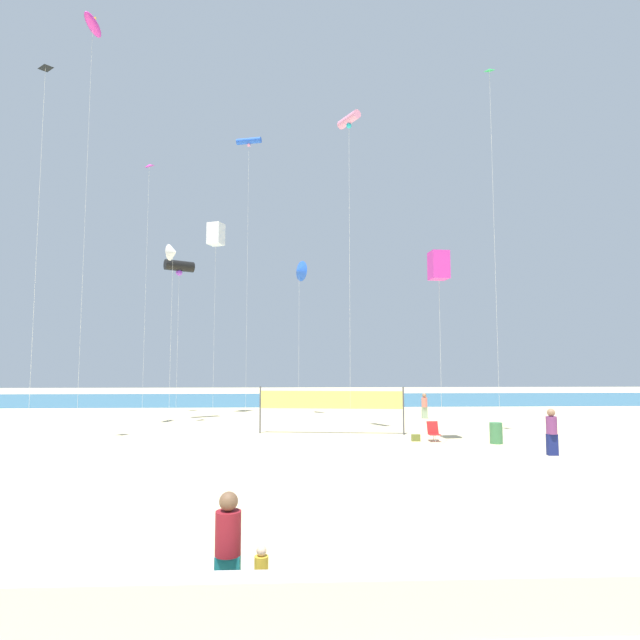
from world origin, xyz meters
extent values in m
plane|color=beige|center=(0.00, 0.00, 0.00)|extent=(120.00, 120.00, 0.00)
cube|color=teal|center=(0.00, 34.09, 0.00)|extent=(120.00, 20.00, 0.01)
cube|color=beige|center=(0.00, -11.35, 0.38)|extent=(28.00, 0.44, 0.75)
cube|color=#19727A|center=(-0.51, -10.59, 0.38)|extent=(0.36, 0.22, 0.76)
cylinder|color=maroon|center=(-0.51, -10.59, 1.07)|extent=(0.38, 0.38, 0.63)
sphere|color=brown|center=(-0.51, -10.59, 1.53)|extent=(0.28, 0.28, 0.28)
cube|color=olive|center=(-0.02, -10.62, 0.20)|extent=(0.20, 0.12, 0.41)
cylinder|color=gold|center=(-0.02, -10.62, 0.58)|extent=(0.21, 0.21, 0.34)
sphere|color=beige|center=(-0.02, -10.62, 0.82)|extent=(0.15, 0.15, 0.15)
cube|color=#99B28C|center=(8.84, 15.13, 0.37)|extent=(0.36, 0.21, 0.75)
cylinder|color=#EA7260|center=(8.84, 15.13, 1.06)|extent=(0.38, 0.38, 0.62)
sphere|color=#997051|center=(8.84, 15.13, 1.50)|extent=(0.28, 0.28, 0.28)
cube|color=navy|center=(10.48, 1.49, 0.41)|extent=(0.39, 0.24, 0.82)
cylinder|color=#7A3872|center=(10.48, 1.49, 1.16)|extent=(0.41, 0.41, 0.68)
sphere|color=#997051|center=(10.48, 1.49, 1.66)|extent=(0.30, 0.30, 0.30)
cube|color=red|center=(6.82, 5.21, 0.32)|extent=(0.52, 0.48, 0.03)
cube|color=red|center=(6.82, 5.50, 0.60)|extent=(0.52, 0.23, 0.57)
cylinder|color=silver|center=(6.82, 5.07, 0.16)|extent=(0.03, 0.03, 0.32)
cylinder|color=silver|center=(6.82, 5.36, 0.16)|extent=(0.03, 0.03, 0.32)
cylinder|color=#3F7F4C|center=(9.43, 4.49, 0.47)|extent=(0.56, 0.56, 0.93)
cylinder|color=#4C4C51|center=(-1.43, 8.45, 1.20)|extent=(0.08, 0.08, 2.40)
cylinder|color=#4C4C51|center=(5.88, 7.55, 1.20)|extent=(0.08, 0.08, 2.40)
cube|color=#EAE566|center=(2.23, 8.00, 1.73)|extent=(7.31, 0.92, 0.90)
cube|color=olive|center=(5.98, 5.36, 0.16)|extent=(0.39, 0.20, 0.31)
cylinder|color=silver|center=(-9.92, 16.72, 8.68)|extent=(0.01, 0.01, 17.36)
pyramid|color=#D833A5|center=(-9.95, 16.70, 17.42)|extent=(0.83, 0.83, 0.38)
cylinder|color=silver|center=(9.72, 4.76, 8.85)|extent=(0.01, 0.01, 17.70)
pyramid|color=green|center=(9.72, 4.75, 17.75)|extent=(0.52, 0.53, 0.22)
cylinder|color=silver|center=(-10.59, 3.42, 8.24)|extent=(0.01, 0.01, 16.48)
pyramid|color=black|center=(-10.61, 3.42, 16.54)|extent=(0.62, 0.61, 0.25)
cylinder|color=silver|center=(-10.58, 8.07, 10.87)|extent=(0.01, 0.01, 21.75)
ellipsoid|color=#D833A5|center=(-10.58, 8.07, 21.75)|extent=(0.75, 1.70, 0.95)
cube|color=yellow|center=(-10.58, 8.07, 21.98)|extent=(0.31, 0.06, 0.39)
cylinder|color=silver|center=(3.13, 7.14, 8.14)|extent=(0.01, 0.01, 16.28)
cylinder|color=pink|center=(3.13, 7.14, 16.28)|extent=(1.14, 1.52, 0.45)
sphere|color=#26BFCC|center=(3.13, 7.14, 15.95)|extent=(0.27, 0.27, 0.27)
cylinder|color=silver|center=(-3.13, 17.93, 9.94)|extent=(0.01, 0.01, 19.87)
cylinder|color=blue|center=(-3.13, 17.93, 19.87)|extent=(1.89, 0.86, 0.43)
sphere|color=pink|center=(-3.13, 17.93, 19.56)|extent=(0.26, 0.26, 0.26)
cylinder|color=silver|center=(-5.34, 17.52, 6.39)|extent=(0.01, 0.01, 12.77)
cube|color=white|center=(-5.34, 17.52, 12.77)|extent=(1.24, 1.24, 1.55)
cylinder|color=silver|center=(-6.93, 11.82, 5.09)|extent=(0.01, 0.01, 10.19)
cone|color=white|center=(-6.93, 11.82, 10.19)|extent=(0.68, 1.06, 0.98)
cylinder|color=silver|center=(-7.07, 14.09, 4.90)|extent=(0.01, 0.01, 9.80)
cylinder|color=black|center=(-7.07, 14.09, 9.80)|extent=(1.91, 1.52, 0.67)
sphere|color=purple|center=(-7.07, 14.09, 9.37)|extent=(0.40, 0.40, 0.40)
cylinder|color=silver|center=(0.58, 16.83, 5.02)|extent=(0.01, 0.01, 10.05)
cone|color=blue|center=(0.58, 16.83, 10.05)|extent=(1.10, 1.43, 1.43)
cylinder|color=silver|center=(6.95, 4.40, 4.03)|extent=(0.01, 0.01, 8.06)
cube|color=#D833A5|center=(6.95, 4.40, 8.06)|extent=(0.88, 0.88, 1.29)
camera|label=1|loc=(0.50, -18.41, 3.55)|focal=28.68mm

